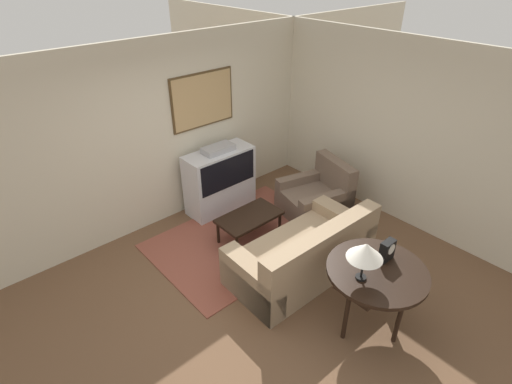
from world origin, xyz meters
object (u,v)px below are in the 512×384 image
(table_lamp, at_px, (365,251))
(mantel_clock, at_px, (387,250))
(console_table, at_px, (377,275))
(armchair, at_px, (316,198))
(couch, at_px, (304,255))
(tv, at_px, (220,180))
(coffee_table, at_px, (249,218))

(table_lamp, height_order, mantel_clock, table_lamp)
(console_table, distance_m, mantel_clock, 0.28)
(armchair, bearing_deg, console_table, -18.65)
(console_table, xyz_separation_m, mantel_clock, (0.20, 0.05, 0.19))
(mantel_clock, bearing_deg, armchair, 60.46)
(armchair, xyz_separation_m, console_table, (-1.24, -1.87, 0.44))
(armchair, xyz_separation_m, mantel_clock, (-1.03, -1.82, 0.63))
(couch, height_order, mantel_clock, mantel_clock)
(couch, xyz_separation_m, armchair, (1.19, 0.83, -0.02))
(tv, relative_size, coffee_table, 1.21)
(tv, relative_size, mantel_clock, 4.69)
(tv, bearing_deg, armchair, -47.52)
(coffee_table, bearing_deg, armchair, -8.86)
(console_table, bearing_deg, tv, 86.09)
(armchair, height_order, mantel_clock, mantel_clock)
(coffee_table, distance_m, table_lamp, 2.17)
(tv, bearing_deg, table_lamp, -98.50)
(tv, distance_m, armchair, 1.55)
(tv, distance_m, couch, 1.97)
(armchair, height_order, console_table, armchair)
(armchair, distance_m, console_table, 2.28)
(couch, height_order, console_table, couch)
(tv, bearing_deg, console_table, -93.91)
(armchair, height_order, table_lamp, table_lamp)
(couch, height_order, table_lamp, table_lamp)
(mantel_clock, bearing_deg, table_lamp, 179.86)
(tv, bearing_deg, couch, -94.49)
(tv, distance_m, mantel_clock, 2.97)
(table_lamp, relative_size, mantel_clock, 1.87)
(couch, xyz_separation_m, table_lamp, (-0.29, -0.99, 0.84))
(coffee_table, bearing_deg, console_table, -90.28)
(couch, distance_m, table_lamp, 1.33)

